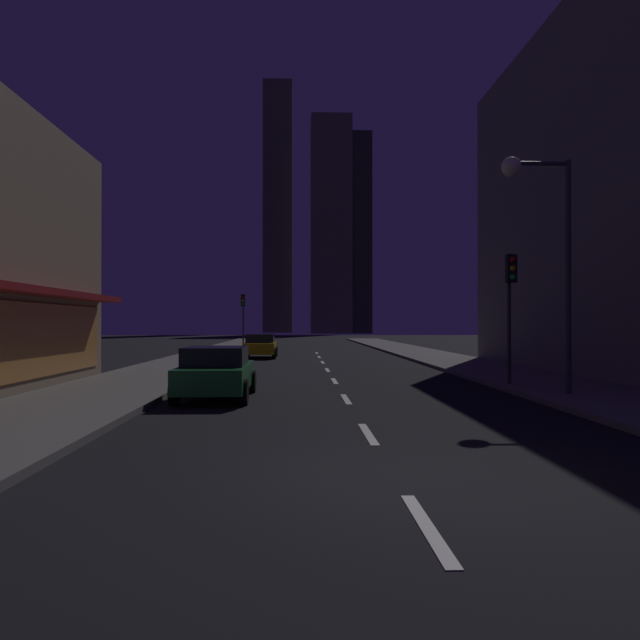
{
  "coord_description": "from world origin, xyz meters",
  "views": [
    {
      "loc": [
        -1.33,
        -8.15,
        2.1
      ],
      "look_at": [
        0.0,
        27.81,
        2.3
      ],
      "focal_mm": 33.79,
      "sensor_mm": 36.0,
      "label": 1
    }
  ],
  "objects_px": {
    "car_parked_far": "(260,346)",
    "street_lamp_right": "(539,217)",
    "car_parked_near": "(216,372)",
    "fire_hydrant_far_left": "(217,353)",
    "traffic_light_near_right": "(510,289)",
    "traffic_light_far_left": "(243,309)"
  },
  "relations": [
    {
      "from": "traffic_light_near_right",
      "to": "street_lamp_right",
      "type": "xyz_separation_m",
      "value": [
        -0.12,
        -2.6,
        1.87
      ]
    },
    {
      "from": "traffic_light_near_right",
      "to": "street_lamp_right",
      "type": "bearing_deg",
      "value": -92.65
    },
    {
      "from": "fire_hydrant_far_left",
      "to": "traffic_light_near_right",
      "type": "xyz_separation_m",
      "value": [
        11.4,
        -15.02,
        2.74
      ]
    },
    {
      "from": "car_parked_near",
      "to": "car_parked_far",
      "type": "xyz_separation_m",
      "value": [
        0.0,
        19.83,
        0.0
      ]
    },
    {
      "from": "car_parked_near",
      "to": "car_parked_far",
      "type": "relative_size",
      "value": 1.0
    },
    {
      "from": "car_parked_near",
      "to": "fire_hydrant_far_left",
      "type": "bearing_deg",
      "value": 97.61
    },
    {
      "from": "fire_hydrant_far_left",
      "to": "traffic_light_far_left",
      "type": "bearing_deg",
      "value": 88.08
    },
    {
      "from": "car_parked_near",
      "to": "fire_hydrant_far_left",
      "type": "relative_size",
      "value": 6.48
    },
    {
      "from": "fire_hydrant_far_left",
      "to": "traffic_light_far_left",
      "type": "xyz_separation_m",
      "value": [
        0.4,
        11.93,
        2.74
      ]
    },
    {
      "from": "car_parked_far",
      "to": "traffic_light_near_right",
      "type": "bearing_deg",
      "value": -62.72
    },
    {
      "from": "car_parked_far",
      "to": "traffic_light_near_right",
      "type": "distance_m",
      "value": 20.0
    },
    {
      "from": "fire_hydrant_far_left",
      "to": "street_lamp_right",
      "type": "xyz_separation_m",
      "value": [
        11.28,
        -17.62,
        4.61
      ]
    },
    {
      "from": "traffic_light_far_left",
      "to": "car_parked_near",
      "type": "bearing_deg",
      "value": -86.27
    },
    {
      "from": "traffic_light_near_right",
      "to": "fire_hydrant_far_left",
      "type": "bearing_deg",
      "value": 127.19
    },
    {
      "from": "car_parked_far",
      "to": "street_lamp_right",
      "type": "distance_m",
      "value": 22.56
    },
    {
      "from": "car_parked_near",
      "to": "traffic_light_far_left",
      "type": "height_order",
      "value": "traffic_light_far_left"
    },
    {
      "from": "car_parked_far",
      "to": "street_lamp_right",
      "type": "height_order",
      "value": "street_lamp_right"
    },
    {
      "from": "traffic_light_far_left",
      "to": "fire_hydrant_far_left",
      "type": "bearing_deg",
      "value": -91.92
    },
    {
      "from": "car_parked_far",
      "to": "fire_hydrant_far_left",
      "type": "height_order",
      "value": "car_parked_far"
    },
    {
      "from": "car_parked_near",
      "to": "traffic_light_far_left",
      "type": "xyz_separation_m",
      "value": [
        -1.9,
        29.14,
        2.45
      ]
    },
    {
      "from": "car_parked_near",
      "to": "car_parked_far",
      "type": "distance_m",
      "value": 19.83
    },
    {
      "from": "car_parked_far",
      "to": "fire_hydrant_far_left",
      "type": "relative_size",
      "value": 6.48
    }
  ]
}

